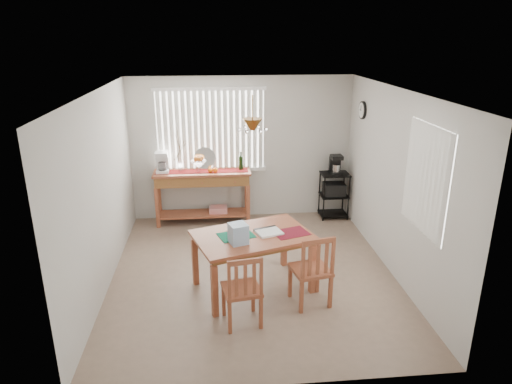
{
  "coord_description": "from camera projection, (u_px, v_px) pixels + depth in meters",
  "views": [
    {
      "loc": [
        -0.51,
        -5.84,
        3.29
      ],
      "look_at": [
        0.1,
        0.55,
        1.05
      ],
      "focal_mm": 32.0,
      "sensor_mm": 36.0,
      "label": 1
    }
  ],
  "objects": [
    {
      "name": "room_shell",
      "position": [
        253.0,
        160.0,
        6.07
      ],
      "size": [
        4.2,
        4.7,
        2.7
      ],
      "color": "beige",
      "rests_on": "ground"
    },
    {
      "name": "cart_items",
      "position": [
        335.0,
        165.0,
        8.32
      ],
      "size": [
        0.2,
        0.24,
        0.35
      ],
      "color": "black",
      "rests_on": "wire_cart"
    },
    {
      "name": "sideboard_items",
      "position": [
        186.0,
        163.0,
        8.04
      ],
      "size": [
        1.63,
        0.41,
        0.74
      ],
      "color": "maroon",
      "rests_on": "sideboard"
    },
    {
      "name": "ground",
      "position": [
        253.0,
        273.0,
        6.61
      ],
      "size": [
        4.0,
        4.5,
        0.01
      ],
      "primitive_type": "cube",
      "color": "#8E7360"
    },
    {
      "name": "sideboard",
      "position": [
        203.0,
        184.0,
        8.18
      ],
      "size": [
        1.72,
        0.48,
        0.97
      ],
      "color": "#A35637",
      "rests_on": "ground"
    },
    {
      "name": "dining_table",
      "position": [
        253.0,
        241.0,
        6.0
      ],
      "size": [
        1.71,
        1.37,
        0.8
      ],
      "color": "#A35637",
      "rests_on": "ground"
    },
    {
      "name": "wire_cart",
      "position": [
        334.0,
        191.0,
        8.48
      ],
      "size": [
        0.5,
        0.4,
        0.86
      ],
      "color": "black",
      "rests_on": "ground"
    },
    {
      "name": "chair_left",
      "position": [
        242.0,
        290.0,
        5.31
      ],
      "size": [
        0.49,
        0.49,
        0.93
      ],
      "color": "#A35637",
      "rests_on": "ground"
    },
    {
      "name": "table_items",
      "position": [
        246.0,
        233.0,
        5.77
      ],
      "size": [
        1.25,
        0.59,
        0.26
      ],
      "color": "#136F4E",
      "rests_on": "dining_table"
    },
    {
      "name": "chair_right",
      "position": [
        312.0,
        270.0,
        5.7
      ],
      "size": [
        0.54,
        0.54,
        0.99
      ],
      "color": "#A35637",
      "rests_on": "ground"
    }
  ]
}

